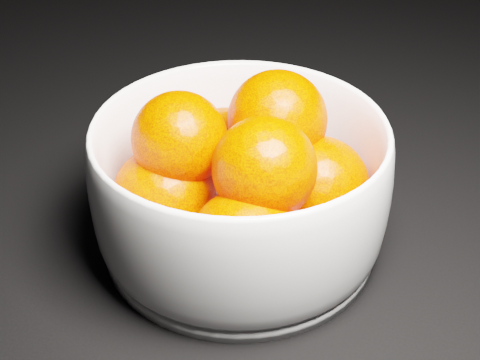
# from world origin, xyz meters

# --- Properties ---
(ground) EXTENTS (3.00, 3.00, 0.00)m
(ground) POSITION_xyz_m (0.00, 0.00, 0.00)
(ground) COLOR black
(ground) RESTS_ON ground
(bowl) EXTENTS (0.23, 0.23, 0.11)m
(bowl) POSITION_xyz_m (0.12, -0.25, 0.06)
(bowl) COLOR white
(bowl) RESTS_ON ground
(orange_pile) EXTENTS (0.19, 0.20, 0.13)m
(orange_pile) POSITION_xyz_m (0.12, -0.25, 0.07)
(orange_pile) COLOR #FF3400
(orange_pile) RESTS_ON bowl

